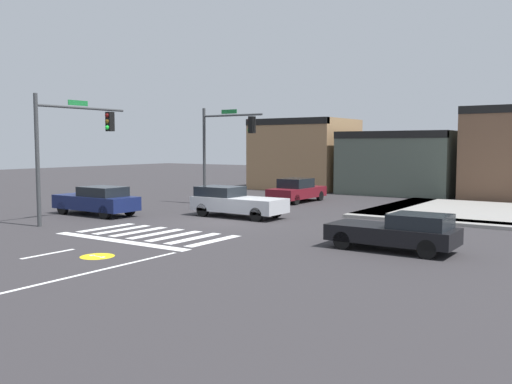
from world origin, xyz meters
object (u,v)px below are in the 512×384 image
at_px(car_maroon, 297,190).
at_px(car_silver, 235,202).
at_px(car_navy, 97,200).
at_px(car_black, 398,232).
at_px(traffic_signal_southwest, 72,136).
at_px(traffic_signal_northwest, 224,139).

bearing_deg(car_maroon, car_silver, 7.45).
bearing_deg(car_navy, car_silver, -151.02).
xyz_separation_m(car_black, car_maroon, (-10.90, 12.07, 0.07)).
height_order(traffic_signal_southwest, car_navy, traffic_signal_southwest).
bearing_deg(car_maroon, traffic_signal_northwest, -33.14).
bearing_deg(car_navy, traffic_signal_northwest, -108.92).
height_order(car_black, car_maroon, car_maroon).
bearing_deg(car_silver, car_black, -22.65).
bearing_deg(traffic_signal_northwest, car_silver, -47.17).
height_order(traffic_signal_northwest, car_maroon, traffic_signal_northwest).
xyz_separation_m(car_black, car_navy, (-16.04, 0.69, 0.10)).
bearing_deg(car_black, car_navy, -2.47).
height_order(traffic_signal_northwest, car_black, traffic_signal_northwest).
height_order(traffic_signal_southwest, car_black, traffic_signal_southwest).
height_order(car_silver, car_maroon, car_maroon).
xyz_separation_m(traffic_signal_southwest, car_navy, (-1.02, 2.24, -3.22)).
bearing_deg(car_navy, car_black, 177.53).
distance_m(traffic_signal_northwest, car_black, 16.07).
xyz_separation_m(traffic_signal_northwest, traffic_signal_southwest, (-1.50, -9.60, 0.05)).
xyz_separation_m(traffic_signal_southwest, car_silver, (5.16, 5.66, -3.22)).
relative_size(traffic_signal_southwest, car_navy, 1.23).
bearing_deg(car_black, traffic_signal_southwest, 5.88).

